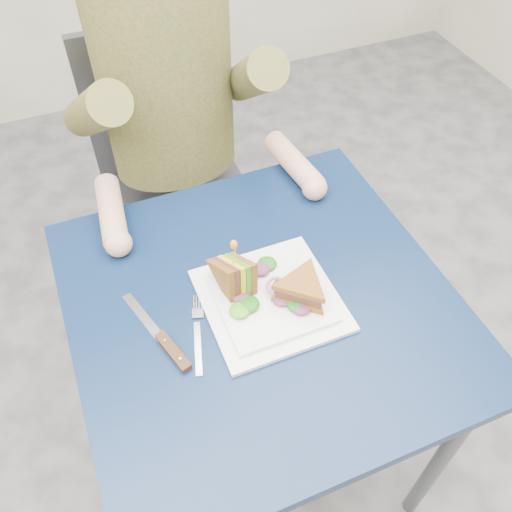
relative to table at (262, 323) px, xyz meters
name	(u,v)px	position (x,y,z in m)	size (l,w,h in m)	color
ground	(260,444)	(0.00, 0.00, -0.65)	(4.00, 4.00, 0.00)	#4D4D50
table	(262,323)	(0.00, 0.00, 0.00)	(0.75, 0.75, 0.73)	black
chair	(171,162)	(0.00, 0.72, -0.11)	(0.42, 0.40, 0.93)	#47474C
diner	(166,68)	(0.00, 0.61, 0.26)	(0.54, 0.59, 0.74)	#4C4A22
plate	(270,299)	(0.01, -0.01, 0.09)	(0.26, 0.26, 0.02)	white
sandwich_flat	(302,289)	(0.07, -0.03, 0.12)	(0.17, 0.17, 0.05)	brown
sandwich_upright	(235,277)	(-0.04, 0.04, 0.13)	(0.08, 0.13, 0.13)	brown
fork	(198,335)	(-0.14, -0.03, 0.08)	(0.07, 0.18, 0.01)	silver
knife	(167,345)	(-0.20, -0.03, 0.09)	(0.08, 0.22, 0.02)	silver
toothpick	(234,255)	(-0.04, 0.04, 0.20)	(0.00, 0.00, 0.06)	tan
toothpick_frill	(234,245)	(-0.04, 0.04, 0.23)	(0.01, 0.01, 0.02)	orange
lettuce_spill	(271,288)	(0.02, 0.00, 0.11)	(0.15, 0.13, 0.02)	#337A14
onion_ring	(277,287)	(0.03, 0.00, 0.11)	(0.04, 0.04, 0.01)	#9E4C7A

